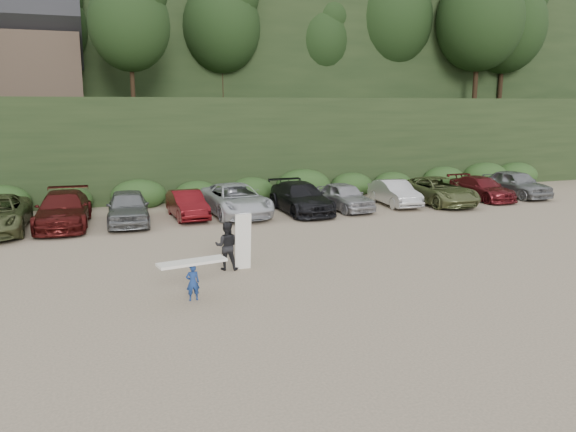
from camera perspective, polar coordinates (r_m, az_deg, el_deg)
name	(u,v)px	position (r m, az deg, el deg)	size (l,w,h in m)	color
ground	(336,267)	(19.90, 4.88, -5.14)	(120.00, 120.00, 0.00)	tan
hillside_backdrop	(171,41)	(54.12, -11.83, 17.01)	(90.00, 41.50, 28.00)	black
parked_cars	(233,201)	(28.58, -5.57, 1.50)	(36.75, 6.38, 1.64)	silver
child_surfer	(192,274)	(16.51, -9.68, -5.78)	(2.05, 0.87, 1.19)	navy
adult_surfer	(228,245)	(19.38, -6.10, -3.00)	(1.29, 0.88, 1.97)	black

